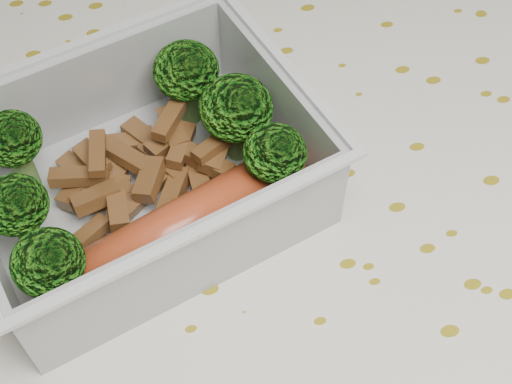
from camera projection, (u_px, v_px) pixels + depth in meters
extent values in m
cube|color=brown|center=(252.00, 253.00, 0.40)|extent=(1.40, 0.90, 0.04)
cube|color=silver|center=(252.00, 232.00, 0.39)|extent=(1.46, 0.96, 0.01)
cube|color=silver|center=(146.00, 200.00, 0.39)|extent=(0.20, 0.17, 0.00)
cube|color=silver|center=(91.00, 89.00, 0.40)|extent=(0.17, 0.05, 0.06)
cube|color=silver|center=(195.00, 259.00, 0.34)|extent=(0.17, 0.05, 0.06)
cube|color=silver|center=(276.00, 106.00, 0.39)|extent=(0.04, 0.12, 0.06)
cube|color=silver|center=(77.00, 45.00, 0.38)|extent=(0.18, 0.05, 0.00)
cube|color=silver|center=(195.00, 233.00, 0.31)|extent=(0.18, 0.05, 0.00)
cube|color=silver|center=(285.00, 64.00, 0.37)|extent=(0.04, 0.13, 0.00)
cylinder|color=#608C3F|center=(24.00, 169.00, 0.38)|extent=(0.01, 0.01, 0.03)
ellipsoid|color=#399018|center=(11.00, 139.00, 0.36)|extent=(0.03, 0.03, 0.03)
cylinder|color=#608C3F|center=(190.00, 102.00, 0.41)|extent=(0.01, 0.01, 0.03)
ellipsoid|color=#399018|center=(186.00, 71.00, 0.39)|extent=(0.04, 0.04, 0.03)
cylinder|color=#608C3F|center=(30.00, 233.00, 0.36)|extent=(0.01, 0.01, 0.03)
ellipsoid|color=#399018|center=(15.00, 205.00, 0.34)|extent=(0.03, 0.03, 0.03)
cylinder|color=#608C3F|center=(237.00, 139.00, 0.40)|extent=(0.01, 0.01, 0.02)
ellipsoid|color=#399018|center=(236.00, 108.00, 0.38)|extent=(0.04, 0.04, 0.03)
cylinder|color=#608C3F|center=(61.00, 289.00, 0.34)|extent=(0.01, 0.01, 0.03)
ellipsoid|color=#399018|center=(48.00, 262.00, 0.32)|extent=(0.03, 0.03, 0.03)
cylinder|color=#608C3F|center=(274.00, 183.00, 0.38)|extent=(0.01, 0.01, 0.03)
ellipsoid|color=#399018|center=(275.00, 153.00, 0.36)|extent=(0.03, 0.03, 0.03)
cube|color=brown|center=(215.00, 155.00, 0.39)|extent=(0.02, 0.03, 0.01)
cube|color=brown|center=(89.00, 235.00, 0.37)|extent=(0.03, 0.02, 0.01)
cube|color=brown|center=(79.00, 176.00, 0.38)|extent=(0.03, 0.02, 0.01)
cube|color=brown|center=(153.00, 146.00, 0.40)|extent=(0.02, 0.03, 0.01)
cube|color=brown|center=(150.00, 179.00, 0.38)|extent=(0.02, 0.03, 0.01)
cube|color=brown|center=(207.00, 163.00, 0.39)|extent=(0.03, 0.03, 0.01)
cube|color=brown|center=(118.00, 211.00, 0.37)|extent=(0.01, 0.02, 0.01)
cube|color=brown|center=(123.00, 144.00, 0.41)|extent=(0.02, 0.01, 0.01)
cube|color=brown|center=(126.00, 156.00, 0.39)|extent=(0.03, 0.03, 0.01)
cube|color=brown|center=(173.00, 128.00, 0.40)|extent=(0.01, 0.03, 0.01)
cube|color=brown|center=(142.00, 192.00, 0.38)|extent=(0.03, 0.03, 0.01)
cube|color=brown|center=(212.00, 147.00, 0.38)|extent=(0.02, 0.02, 0.01)
cube|color=brown|center=(118.00, 201.00, 0.38)|extent=(0.02, 0.03, 0.01)
cube|color=brown|center=(181.00, 145.00, 0.39)|extent=(0.02, 0.03, 0.01)
cube|color=brown|center=(80.00, 187.00, 0.38)|extent=(0.03, 0.03, 0.01)
cube|color=brown|center=(110.00, 196.00, 0.38)|extent=(0.03, 0.01, 0.01)
cube|color=brown|center=(98.00, 153.00, 0.38)|extent=(0.01, 0.03, 0.01)
cube|color=brown|center=(169.00, 120.00, 0.39)|extent=(0.02, 0.03, 0.01)
cube|color=brown|center=(92.00, 158.00, 0.38)|extent=(0.02, 0.03, 0.01)
cube|color=brown|center=(103.00, 185.00, 0.39)|extent=(0.03, 0.03, 0.01)
cube|color=brown|center=(96.00, 198.00, 0.37)|extent=(0.03, 0.02, 0.01)
cube|color=brown|center=(78.00, 171.00, 0.39)|extent=(0.02, 0.03, 0.01)
cube|color=brown|center=(142.00, 135.00, 0.41)|extent=(0.02, 0.03, 0.01)
cube|color=brown|center=(164.00, 144.00, 0.39)|extent=(0.02, 0.02, 0.01)
cube|color=brown|center=(174.00, 193.00, 0.38)|extent=(0.02, 0.03, 0.01)
cube|color=brown|center=(162.00, 163.00, 0.39)|extent=(0.03, 0.03, 0.01)
cube|color=brown|center=(196.00, 170.00, 0.39)|extent=(0.01, 0.03, 0.01)
cylinder|color=#AC3E1E|center=(180.00, 228.00, 0.36)|extent=(0.13, 0.07, 0.03)
sphere|color=#AC3E1E|center=(280.00, 172.00, 0.38)|extent=(0.03, 0.03, 0.03)
sphere|color=#AC3E1E|center=(68.00, 290.00, 0.34)|extent=(0.03, 0.03, 0.03)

